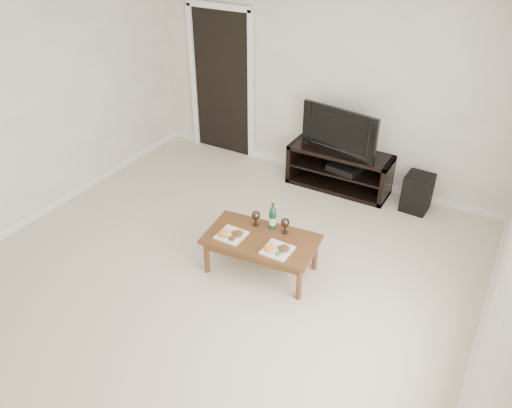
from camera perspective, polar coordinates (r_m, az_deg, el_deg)
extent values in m
plane|color=beige|center=(5.13, -5.70, -9.32)|extent=(5.50, 5.50, 0.00)
cube|color=white|center=(6.62, 7.82, 13.59)|extent=(5.00, 0.04, 2.60)
cube|color=white|center=(3.92, -7.88, 20.62)|extent=(5.00, 5.50, 0.04)
cube|color=black|center=(7.36, -3.90, 13.50)|extent=(0.90, 0.02, 2.05)
cube|color=black|center=(6.65, 9.46, 3.90)|extent=(1.34, 0.45, 0.55)
imported|color=black|center=(6.40, 9.91, 8.42)|extent=(1.05, 0.31, 0.60)
cube|color=black|center=(6.60, 10.08, 4.08)|extent=(0.45, 0.37, 0.08)
cube|color=black|center=(6.44, 17.93, 1.24)|extent=(0.33, 0.33, 0.47)
cube|color=brown|center=(5.17, 0.60, -5.74)|extent=(1.19, 0.73, 0.42)
cube|color=white|center=(5.05, -2.84, -3.35)|extent=(0.27, 0.27, 0.07)
cube|color=white|center=(4.85, 2.46, -5.05)|extent=(0.27, 0.27, 0.07)
cylinder|color=#0F381F|center=(5.09, 1.93, -1.09)|extent=(0.07, 0.07, 0.35)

